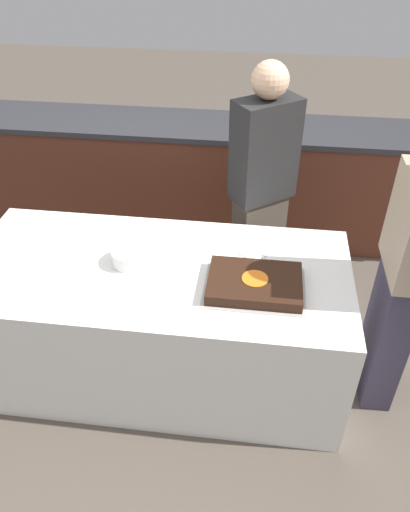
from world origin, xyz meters
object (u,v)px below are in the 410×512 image
at_px(cake, 255,284).
at_px(person_seated_right, 403,280).
at_px(plate_stack, 130,256).
at_px(person_cutting_cake, 261,193).

relative_size(cake, person_seated_right, 0.32).
height_order(cake, plate_stack, plate_stack).
bearing_deg(plate_stack, cake, -10.79).
distance_m(cake, person_cutting_cake, 0.78).
distance_m(plate_stack, person_seated_right, 1.37).
bearing_deg(person_seated_right, plate_stack, -91.09).
height_order(plate_stack, person_cutting_cake, person_cutting_cake).
distance_m(person_cutting_cake, person_seated_right, 0.99).
bearing_deg(cake, person_cutting_cake, 90.00).
height_order(person_cutting_cake, person_seated_right, person_cutting_cake).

